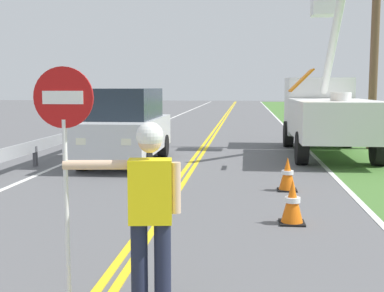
{
  "coord_description": "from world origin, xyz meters",
  "views": [
    {
      "loc": [
        1.45,
        0.02,
        2.15
      ],
      "look_at": [
        0.6,
        8.13,
        1.2
      ],
      "focal_mm": 47.83,
      "sensor_mm": 36.0,
      "label": 1
    }
  ],
  "objects_px": {
    "flagger_worker": "(149,205)",
    "oncoming_suv_nearest": "(126,126)",
    "stop_sign_paddle": "(64,135)",
    "utility_pole_near": "(375,31)",
    "traffic_cone_mid": "(287,175)",
    "utility_bucket_truck": "(326,110)",
    "traffic_cone_lead": "(292,203)"
  },
  "relations": [
    {
      "from": "flagger_worker",
      "to": "oncoming_suv_nearest",
      "type": "bearing_deg",
      "value": 104.59
    },
    {
      "from": "flagger_worker",
      "to": "stop_sign_paddle",
      "type": "distance_m",
      "value": 1.02
    },
    {
      "from": "utility_pole_near",
      "to": "oncoming_suv_nearest",
      "type": "bearing_deg",
      "value": -151.74
    },
    {
      "from": "traffic_cone_mid",
      "to": "flagger_worker",
      "type": "bearing_deg",
      "value": -106.43
    },
    {
      "from": "flagger_worker",
      "to": "utility_bucket_truck",
      "type": "bearing_deg",
      "value": 74.18
    },
    {
      "from": "flagger_worker",
      "to": "utility_bucket_truck",
      "type": "xyz_separation_m",
      "value": [
        3.46,
        12.22,
        0.36
      ]
    },
    {
      "from": "stop_sign_paddle",
      "to": "traffic_cone_mid",
      "type": "height_order",
      "value": "stop_sign_paddle"
    },
    {
      "from": "stop_sign_paddle",
      "to": "oncoming_suv_nearest",
      "type": "bearing_deg",
      "value": 100.07
    },
    {
      "from": "traffic_cone_lead",
      "to": "traffic_cone_mid",
      "type": "xyz_separation_m",
      "value": [
        0.13,
        2.61,
        0.0
      ]
    },
    {
      "from": "stop_sign_paddle",
      "to": "utility_bucket_truck",
      "type": "bearing_deg",
      "value": 71.07
    },
    {
      "from": "oncoming_suv_nearest",
      "to": "traffic_cone_lead",
      "type": "relative_size",
      "value": 6.59
    },
    {
      "from": "flagger_worker",
      "to": "utility_pole_near",
      "type": "relative_size",
      "value": 0.24
    },
    {
      "from": "utility_bucket_truck",
      "to": "utility_pole_near",
      "type": "bearing_deg",
      "value": 37.8
    },
    {
      "from": "flagger_worker",
      "to": "utility_pole_near",
      "type": "distance_m",
      "value": 14.85
    },
    {
      "from": "oncoming_suv_nearest",
      "to": "utility_bucket_truck",
      "type": "bearing_deg",
      "value": 25.01
    },
    {
      "from": "utility_pole_near",
      "to": "traffic_cone_mid",
      "type": "distance_m",
      "value": 9.13
    },
    {
      "from": "traffic_cone_lead",
      "to": "oncoming_suv_nearest",
      "type": "bearing_deg",
      "value": 123.95
    },
    {
      "from": "stop_sign_paddle",
      "to": "utility_pole_near",
      "type": "xyz_separation_m",
      "value": [
        5.99,
        13.69,
        2.31
      ]
    },
    {
      "from": "stop_sign_paddle",
      "to": "traffic_cone_lead",
      "type": "xyz_separation_m",
      "value": [
        2.39,
        3.48,
        -1.37
      ]
    },
    {
      "from": "utility_pole_near",
      "to": "traffic_cone_mid",
      "type": "xyz_separation_m",
      "value": [
        -3.46,
        -7.6,
        -3.68
      ]
    },
    {
      "from": "utility_bucket_truck",
      "to": "traffic_cone_mid",
      "type": "relative_size",
      "value": 9.74
    },
    {
      "from": "utility_bucket_truck",
      "to": "traffic_cone_mid",
      "type": "bearing_deg",
      "value": -105.24
    },
    {
      "from": "utility_pole_near",
      "to": "traffic_cone_lead",
      "type": "xyz_separation_m",
      "value": [
        -3.59,
        -10.21,
        -3.68
      ]
    },
    {
      "from": "utility_bucket_truck",
      "to": "oncoming_suv_nearest",
      "type": "relative_size",
      "value": 1.48
    },
    {
      "from": "oncoming_suv_nearest",
      "to": "utility_pole_near",
      "type": "xyz_separation_m",
      "value": [
        7.69,
        4.13,
        2.96
      ]
    },
    {
      "from": "oncoming_suv_nearest",
      "to": "utility_pole_near",
      "type": "relative_size",
      "value": 0.6
    },
    {
      "from": "stop_sign_paddle",
      "to": "utility_pole_near",
      "type": "relative_size",
      "value": 0.3
    },
    {
      "from": "oncoming_suv_nearest",
      "to": "utility_pole_near",
      "type": "distance_m",
      "value": 9.21
    },
    {
      "from": "stop_sign_paddle",
      "to": "traffic_cone_mid",
      "type": "bearing_deg",
      "value": 67.46
    },
    {
      "from": "utility_bucket_truck",
      "to": "traffic_cone_lead",
      "type": "relative_size",
      "value": 9.74
    },
    {
      "from": "stop_sign_paddle",
      "to": "traffic_cone_mid",
      "type": "relative_size",
      "value": 3.33
    },
    {
      "from": "utility_bucket_truck",
      "to": "flagger_worker",
      "type": "bearing_deg",
      "value": -105.82
    }
  ]
}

